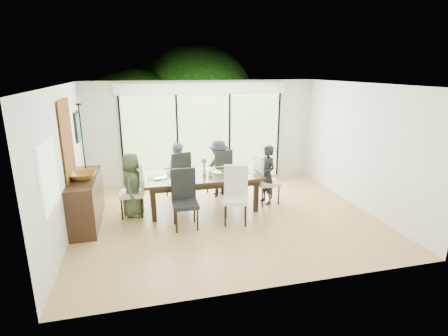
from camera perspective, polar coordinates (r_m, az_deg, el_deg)
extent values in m
cube|color=#996A3D|center=(7.34, 0.47, -8.09)|extent=(6.00, 5.00, 0.01)
cube|color=white|center=(6.72, 0.53, 13.55)|extent=(6.00, 5.00, 0.01)
cube|color=silver|center=(9.31, -3.36, 5.78)|extent=(6.00, 0.02, 2.70)
cube|color=silver|center=(4.62, 8.27, -4.94)|extent=(6.00, 0.02, 2.70)
cube|color=silver|center=(6.83, -24.76, 0.61)|extent=(0.02, 5.00, 2.70)
cube|color=beige|center=(8.17, 21.44, 3.28)|extent=(0.02, 5.00, 2.70)
cube|color=#598C3F|center=(9.29, -3.30, 4.83)|extent=(4.20, 0.02, 2.30)
cube|color=white|center=(9.13, -3.42, 12.86)|extent=(4.40, 0.06, 0.28)
cube|color=black|center=(9.14, -16.36, 4.03)|extent=(0.05, 0.04, 2.30)
cube|color=black|center=(9.19, -7.59, 4.59)|extent=(0.05, 0.04, 2.30)
cube|color=black|center=(9.44, 0.91, 5.02)|extent=(0.05, 0.04, 2.30)
cube|color=black|center=(9.88, 8.82, 5.33)|extent=(0.05, 0.04, 2.30)
cube|color=#8CAD7F|center=(5.65, -26.65, -1.01)|extent=(0.02, 0.90, 1.00)
cube|color=#4F3322|center=(10.49, -4.13, -0.94)|extent=(6.00, 1.80, 0.10)
cube|color=#4F3822|center=(11.10, -4.91, 3.19)|extent=(6.00, 0.08, 0.06)
sphere|color=#14380F|center=(11.80, -14.54, 7.90)|extent=(3.20, 3.20, 3.20)
sphere|color=#14380F|center=(12.53, -4.39, 10.45)|extent=(4.00, 4.00, 4.00)
sphere|color=#14380F|center=(12.25, 4.71, 7.78)|extent=(2.80, 2.80, 2.80)
sphere|color=#14380F|center=(13.11, -9.27, 9.74)|extent=(3.60, 3.60, 3.60)
cube|color=black|center=(7.54, -3.52, -1.33)|extent=(2.50, 1.15, 0.06)
cube|color=black|center=(7.57, -3.51, -2.01)|extent=(2.29, 0.94, 0.10)
cube|color=black|center=(7.16, -11.41, -5.90)|extent=(0.09, 0.09, 0.72)
cube|color=black|center=(7.54, 5.26, -4.52)|extent=(0.09, 0.09, 0.72)
cube|color=black|center=(7.97, -11.72, -3.65)|extent=(0.09, 0.09, 0.72)
cube|color=black|center=(8.31, 3.33, -2.52)|extent=(0.09, 0.09, 0.72)
imported|color=#3C4C32|center=(7.46, -14.77, -2.67)|extent=(0.54, 0.71, 1.34)
imported|color=black|center=(7.95, 7.03, -1.10)|extent=(0.54, 0.71, 1.34)
imported|color=#779AAC|center=(8.29, -7.62, -0.41)|extent=(0.70, 0.53, 1.34)
imported|color=#231D2C|center=(8.45, -0.87, 0.05)|extent=(0.69, 0.50, 1.34)
cube|color=#87AB3D|center=(7.43, -10.75, -1.58)|extent=(0.46, 0.33, 0.01)
cube|color=#8EB842|center=(7.75, 3.40, -0.59)|extent=(0.46, 0.33, 0.01)
cube|color=#9BB03F|center=(7.85, -7.29, -0.48)|extent=(0.46, 0.33, 0.01)
cube|color=#8FAD3D|center=(8.02, -0.18, 0.00)|extent=(0.46, 0.33, 0.01)
cube|color=white|center=(7.17, -7.41, -2.06)|extent=(0.46, 0.33, 0.01)
cube|color=black|center=(7.81, -6.52, -0.46)|extent=(0.27, 0.19, 0.01)
cube|color=black|center=(7.96, -0.45, -0.06)|extent=(0.25, 0.18, 0.01)
cube|color=white|center=(7.64, 1.71, -0.83)|extent=(0.31, 0.23, 0.00)
cube|color=white|center=(7.17, -7.42, -1.94)|extent=(0.27, 0.27, 0.03)
cube|color=orange|center=(7.16, -7.42, -1.80)|extent=(0.21, 0.21, 0.01)
cylinder|color=silver|center=(7.57, -3.23, -0.52)|extent=(0.08, 0.08, 0.13)
cylinder|color=#337226|center=(7.54, -3.25, 0.39)|extent=(0.04, 0.04, 0.17)
sphere|color=#4E5CC4|center=(7.51, -3.26, 1.16)|extent=(0.11, 0.11, 0.11)
imported|color=silver|center=(7.34, -9.93, -1.68)|extent=(0.40, 0.34, 0.03)
imported|color=white|center=(7.58, -8.95, -0.78)|extent=(0.18, 0.18, 0.10)
imported|color=white|center=(7.45, -2.26, -0.89)|extent=(0.15, 0.15, 0.10)
imported|color=white|center=(7.79, 2.13, -0.13)|extent=(0.18, 0.18, 0.10)
imported|color=white|center=(7.62, -1.75, -0.80)|extent=(0.24, 0.28, 0.02)
cube|color=black|center=(7.42, -21.55, -4.94)|extent=(0.48, 1.71, 0.96)
imported|color=brown|center=(7.16, -22.09, -1.14)|extent=(0.51, 0.51, 0.12)
cylinder|color=black|center=(7.60, -21.62, -0.46)|extent=(0.11, 0.11, 0.04)
cylinder|color=black|center=(7.45, -22.15, 4.53)|extent=(0.03, 0.03, 1.34)
cylinder|color=black|center=(7.36, -22.69, 9.59)|extent=(0.11, 0.11, 0.03)
cylinder|color=silver|center=(7.36, -22.74, 10.09)|extent=(0.04, 0.04, 0.11)
cube|color=#9B4A16|center=(7.14, -24.21, 4.16)|extent=(0.02, 1.00, 1.50)
cube|color=black|center=(8.39, -22.79, 6.24)|extent=(0.03, 0.55, 0.65)
cube|color=#184B4D|center=(8.39, -22.65, 6.25)|extent=(0.01, 0.45, 0.55)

